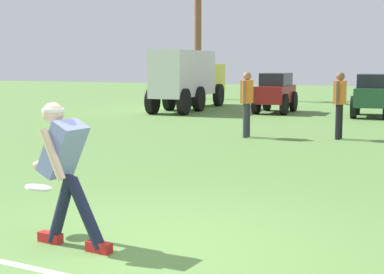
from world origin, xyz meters
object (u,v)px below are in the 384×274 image
(frisbee_in_flight, at_px, (38,188))
(parked_car_slot_a, at_px, (276,92))
(teammate_near_sideline, at_px, (340,99))
(box_truck, at_px, (189,77))
(palm_tree_far_left, at_px, (198,15))
(teammate_midfield, at_px, (247,98))
(frisbee_thrower, at_px, (64,166))
(parked_car_slot_b, at_px, (371,94))

(frisbee_in_flight, xyz_separation_m, parked_car_slot_a, (-1.41, 15.36, 0.26))
(teammate_near_sideline, distance_m, box_truck, 9.27)
(box_truck, bearing_deg, palm_tree_far_left, 108.90)
(teammate_midfield, xyz_separation_m, parked_car_slot_a, (-1.08, 6.95, -0.20))
(teammate_near_sideline, distance_m, parked_car_slot_a, 7.20)
(parked_car_slot_a, bearing_deg, frisbee_thrower, -82.97)
(teammate_near_sideline, height_order, teammate_midfield, same)
(frisbee_thrower, xyz_separation_m, parked_car_slot_b, (1.36, 15.32, -0.05))
(parked_car_slot_b, bearing_deg, frisbee_thrower, -95.06)
(frisbee_thrower, xyz_separation_m, box_truck, (-5.29, 15.74, 0.44))
(frisbee_in_flight, relative_size, teammate_midfield, 0.25)
(parked_car_slot_b, bearing_deg, teammate_midfield, -108.32)
(palm_tree_far_left, bearing_deg, frisbee_in_flight, -72.36)
(palm_tree_far_left, bearing_deg, parked_car_slot_b, -36.76)
(parked_car_slot_b, bearing_deg, teammate_near_sideline, -91.01)
(frisbee_in_flight, distance_m, teammate_midfield, 8.43)
(box_truck, bearing_deg, teammate_near_sideline, -45.12)
(teammate_near_sideline, height_order, box_truck, box_truck)
(frisbee_in_flight, bearing_deg, parked_car_slot_a, 95.23)
(parked_car_slot_b, relative_size, palm_tree_far_left, 0.34)
(frisbee_in_flight, height_order, palm_tree_far_left, palm_tree_far_left)
(teammate_near_sideline, height_order, parked_car_slot_b, teammate_near_sideline)
(box_truck, xyz_separation_m, palm_tree_far_left, (-2.09, 6.11, 2.79))
(frisbee_thrower, distance_m, frisbee_in_flight, 0.66)
(teammate_midfield, relative_size, parked_car_slot_b, 0.65)
(frisbee_in_flight, relative_size, teammate_near_sideline, 0.25)
(teammate_near_sideline, bearing_deg, palm_tree_far_left, 124.25)
(parked_car_slot_a, distance_m, parked_car_slot_b, 3.30)
(frisbee_thrower, bearing_deg, palm_tree_far_left, 108.67)
(parked_car_slot_b, bearing_deg, frisbee_in_flight, -97.11)
(frisbee_in_flight, xyz_separation_m, teammate_midfield, (-0.32, 8.41, 0.46))
(box_truck, bearing_deg, parked_car_slot_a, -1.86)
(frisbee_thrower, xyz_separation_m, frisbee_in_flight, (-0.52, 0.27, -0.31))
(frisbee_in_flight, relative_size, palm_tree_far_left, 0.05)
(frisbee_in_flight, height_order, teammate_midfield, teammate_midfield)
(teammate_midfield, distance_m, box_truck, 8.35)
(frisbee_thrower, bearing_deg, parked_car_slot_b, 84.94)
(teammate_near_sideline, distance_m, palm_tree_far_left, 15.65)
(frisbee_in_flight, distance_m, box_truck, 16.21)
(frisbee_thrower, relative_size, box_truck, 0.24)
(teammate_midfield, distance_m, palm_tree_far_left, 15.03)
(frisbee_thrower, bearing_deg, teammate_midfield, 95.56)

